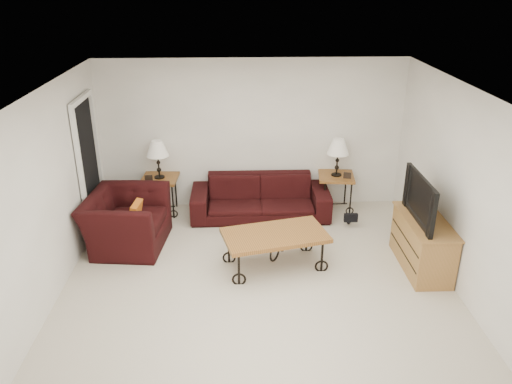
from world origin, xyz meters
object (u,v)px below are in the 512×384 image
Objects in this scene: side_table_left at (161,195)px; television at (428,199)px; side_table_right at (335,193)px; tv_stand at (422,244)px; sofa at (260,197)px; lamp_left at (158,159)px; armchair at (126,221)px; lamp_right at (337,157)px; backpack at (349,212)px; coffee_table at (275,250)px.

television reaches higher than side_table_left.
tv_stand reaches higher than side_table_right.
side_table_left is 2.91m from side_table_right.
lamp_left reaches higher than sofa.
lamp_left is at bearing -12.01° from armchair.
lamp_right is 3.48m from armchair.
sofa is 2.19m from armchair.
side_table_right is at bearing 8.06° from sofa.
lamp_right is at bearing 0.00° from side_table_left.
side_table_left is at bearing 180.00° from side_table_right.
backpack is (-0.69, 1.30, -0.81)m from television.
side_table_left reaches higher than backpack.
backpack is at bearing -76.51° from lamp_right.
coffee_table is at bearing -122.82° from lamp_right.
side_table_right is 0.46× the size of coffee_table.
armchair is (-3.26, -1.08, -0.55)m from lamp_right.
television is 2.50× the size of backpack.
television is (1.97, -0.08, 0.77)m from coffee_table.
lamp_right is 2.03m from television.
backpack is at bearing 43.56° from coffee_table.
side_table_left is 1.48× the size of backpack.
armchair reaches higher than backpack.
television is at bearing -26.42° from lamp_left.
armchair is 2.86× the size of backpack.
lamp_right is 0.46× the size of coffee_table.
tv_stand is 1.12× the size of television.
side_table_right is 1.00× the size of lamp_left.
lamp_left is 1.48× the size of backpack.
armchair is at bearing 161.92° from coffee_table.
tv_stand reaches higher than coffee_table.
sofa is 2.70m from tv_stand.
side_table_right is 2.98m from lamp_left.
backpack is (3.40, 0.52, -0.18)m from armchair.
sofa reaches higher than backpack.
lamp_left reaches higher than side_table_left.
lamp_right is 1.47× the size of backpack.
side_table_left is 0.59× the size of television.
side_table_right is at bearing 114.37° from tv_stand.
lamp_left is at bearing 173.75° from sofa.
armchair is at bearing -178.13° from backpack.
coffee_table is 1.15× the size of tv_stand.
lamp_right is at bearing 114.37° from tv_stand.
lamp_left is at bearing 180.00° from lamp_right.
coffee_table is at bearing 177.69° from tv_stand.
tv_stand is (3.75, -1.86, -0.59)m from lamp_left.
coffee_table is 1.99m from tv_stand.
television is at bearing -66.14° from lamp_right.
tv_stand is at bearing -94.71° from armchair.
coffee_table is 3.21× the size of backpack.
armchair is 1.14× the size of television.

